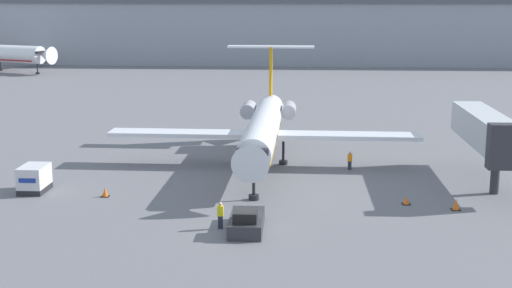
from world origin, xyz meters
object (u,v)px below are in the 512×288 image
object	(u,v)px
traffic_cone_right	(406,200)
jet_bridge	(487,131)
worker_by_wing	(350,160)
traffic_cone_mid	(456,205)
luggage_cart	(34,179)
traffic_cone_left	(105,192)
pushback_tug	(246,222)
worker_near_tug	(220,215)
airplane_main	(263,128)

from	to	relation	value
traffic_cone_right	jet_bridge	bearing A→B (deg)	41.52
worker_by_wing	traffic_cone_mid	xyz separation A→B (m)	(6.90, -11.97, -0.46)
luggage_cart	traffic_cone_left	world-z (taller)	luggage_cart
luggage_cart	pushback_tug	bearing A→B (deg)	-26.07
worker_near_tug	jet_bridge	distance (m)	24.71
traffic_cone_right	worker_near_tug	bearing A→B (deg)	-153.98
worker_by_wing	traffic_cone_mid	size ratio (longest dim) A/B	2.00
pushback_tug	jet_bridge	xyz separation A→B (m)	(18.93, 13.29, 3.85)
airplane_main	pushback_tug	bearing A→B (deg)	-90.71
worker_near_tug	traffic_cone_mid	distance (m)	17.56
traffic_cone_right	jet_bridge	size ratio (longest dim) A/B	0.04
traffic_cone_right	traffic_cone_mid	bearing A→B (deg)	-19.90
worker_near_tug	jet_bridge	size ratio (longest dim) A/B	0.13
worker_by_wing	airplane_main	bearing A→B (deg)	173.46
luggage_cart	jet_bridge	xyz separation A→B (m)	(36.53, 4.69, 3.39)
traffic_cone_left	traffic_cone_mid	size ratio (longest dim) A/B	0.91
worker_by_wing	traffic_cone_right	distance (m)	11.30
traffic_cone_left	jet_bridge	world-z (taller)	jet_bridge
luggage_cart	traffic_cone_left	xyz separation A→B (m)	(6.00, -1.12, -0.71)
traffic_cone_mid	jet_bridge	distance (m)	9.62
worker_near_tug	traffic_cone_left	size ratio (longest dim) A/B	2.48
worker_by_wing	jet_bridge	bearing A→B (deg)	-21.17
pushback_tug	traffic_cone_mid	size ratio (longest dim) A/B	5.88
worker_near_tug	traffic_cone_mid	world-z (taller)	worker_near_tug
traffic_cone_mid	luggage_cart	bearing A→B (deg)	174.60
traffic_cone_left	luggage_cart	bearing A→B (deg)	169.40
traffic_cone_left	jet_bridge	distance (m)	31.34
luggage_cart	traffic_cone_mid	size ratio (longest dim) A/B	3.63
traffic_cone_left	traffic_cone_right	world-z (taller)	traffic_cone_left
luggage_cart	traffic_cone_mid	distance (m)	32.71
airplane_main	traffic_cone_mid	world-z (taller)	airplane_main
pushback_tug	traffic_cone_mid	bearing A→B (deg)	20.28
airplane_main	worker_near_tug	bearing A→B (deg)	-96.29
airplane_main	jet_bridge	xyz separation A→B (m)	(18.71, -5.11, 0.85)
worker_by_wing	pushback_tug	bearing A→B (deg)	-114.75
airplane_main	traffic_cone_right	world-z (taller)	airplane_main
worker_near_tug	jet_bridge	xyz separation A→B (m)	(20.71, 13.04, 3.48)
traffic_cone_mid	jet_bridge	bearing A→B (deg)	62.93
pushback_tug	traffic_cone_right	distance (m)	13.39
pushback_tug	traffic_cone_left	size ratio (longest dim) A/B	6.46
pushback_tug	luggage_cart	bearing A→B (deg)	153.93
traffic_cone_left	worker_by_wing	bearing A→B (deg)	27.00
worker_near_tug	traffic_cone_left	distance (m)	12.21
luggage_cart	worker_by_wing	world-z (taller)	luggage_cart
worker_near_tug	airplane_main	bearing A→B (deg)	83.71
pushback_tug	airplane_main	bearing A→B (deg)	89.29
luggage_cart	worker_by_wing	size ratio (longest dim) A/B	1.82
traffic_cone_left	traffic_cone_right	distance (m)	23.16
airplane_main	traffic_cone_left	xyz separation A→B (m)	(-11.82, -10.92, -3.25)
pushback_tug	traffic_cone_right	xyz separation A→B (m)	(11.56, 6.76, -0.31)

